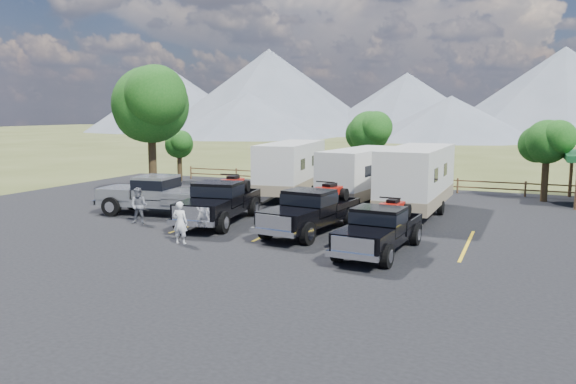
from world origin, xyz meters
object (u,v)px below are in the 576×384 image
at_px(rig_center, 312,209).
at_px(trailer_left, 291,169).
at_px(pickup_silver, 160,195).
at_px(person_b, 139,206).
at_px(rig_left, 220,201).
at_px(rig_right, 380,228).
at_px(tree_big_nw, 150,105).
at_px(trailer_center, 361,175).
at_px(trailer_right, 417,179).
at_px(person_a, 180,223).

bearing_deg(rig_center, trailer_left, 125.48).
distance_m(pickup_silver, person_b, 2.38).
xyz_separation_m(pickup_silver, person_b, (0.51, -2.32, -0.18)).
xyz_separation_m(rig_left, rig_right, (8.25, -2.59, -0.12)).
distance_m(tree_big_nw, trailer_left, 9.14).
height_order(tree_big_nw, trailer_center, tree_big_nw).
bearing_deg(trailer_center, tree_big_nw, -158.88).
bearing_deg(trailer_right, person_b, -145.47).
height_order(trailer_center, person_b, trailer_center).
relative_size(rig_left, person_b, 3.97).
xyz_separation_m(rig_right, trailer_center, (-3.70, 10.48, 0.70)).
bearing_deg(pickup_silver, rig_right, 68.50).
height_order(rig_center, rig_right, rig_center).
bearing_deg(rig_right, rig_center, 151.70).
bearing_deg(rig_center, trailer_center, 98.73).
relative_size(trailer_right, pickup_silver, 1.44).
xyz_separation_m(tree_big_nw, trailer_left, (7.39, 3.79, -3.82)).
height_order(rig_right, person_b, rig_right).
bearing_deg(person_a, rig_left, -87.62).
bearing_deg(rig_left, trailer_left, 82.00).
relative_size(rig_center, trailer_left, 0.67).
relative_size(trailer_left, person_b, 5.65).
relative_size(tree_big_nw, rig_center, 1.21).
bearing_deg(tree_big_nw, trailer_right, 3.23).
bearing_deg(rig_left, rig_right, -25.59).
distance_m(trailer_right, person_b, 13.64).
distance_m(rig_left, rig_center, 4.72).
bearing_deg(trailer_center, trailer_left, 177.44).
distance_m(trailer_left, pickup_silver, 8.96).
xyz_separation_m(trailer_left, person_a, (0.71, -13.00, -0.89)).
xyz_separation_m(trailer_left, pickup_silver, (-3.78, -8.09, -0.70)).
height_order(tree_big_nw, rig_left, tree_big_nw).
relative_size(tree_big_nw, person_b, 4.62).
xyz_separation_m(rig_center, rig_right, (3.55, -2.27, -0.08)).
xyz_separation_m(rig_right, pickup_silver, (-12.06, 3.16, 0.11)).
bearing_deg(rig_center, rig_right, -24.91).
height_order(rig_left, trailer_center, trailer_center).
xyz_separation_m(trailer_center, person_a, (-3.87, -12.23, -0.78)).
bearing_deg(trailer_right, rig_left, -143.43).
relative_size(trailer_center, person_b, 5.29).
bearing_deg(rig_right, pickup_silver, 169.63).
distance_m(tree_big_nw, rig_right, 17.96).
height_order(rig_left, person_b, rig_left).
height_order(person_a, person_b, person_b).
relative_size(rig_right, person_b, 3.45).
height_order(rig_left, rig_right, rig_left).
bearing_deg(rig_left, person_b, -160.16).
bearing_deg(trailer_left, rig_right, -60.53).
bearing_deg(person_a, tree_big_nw, -55.28).
relative_size(rig_right, person_a, 3.46).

